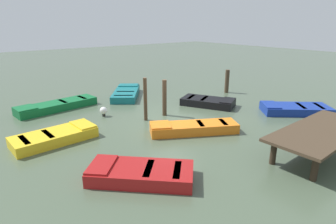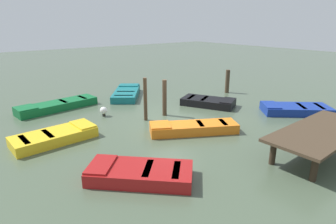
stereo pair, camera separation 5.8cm
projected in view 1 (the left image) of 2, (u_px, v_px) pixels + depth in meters
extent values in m
plane|color=#475642|center=(168.00, 119.00, 13.53)|extent=(80.00, 80.00, 0.00)
cube|color=#423323|center=(322.00, 131.00, 9.65)|extent=(4.80, 2.03, 0.10)
cylinder|color=#2E2318|center=(315.00, 168.00, 8.16)|extent=(0.20, 0.20, 0.85)
cylinder|color=#2E2318|center=(273.00, 152.00, 9.13)|extent=(0.20, 0.20, 0.85)
cylinder|color=#2E2318|center=(323.00, 126.00, 11.44)|extent=(0.20, 0.20, 0.85)
cube|color=gold|center=(55.00, 137.00, 10.90)|extent=(3.18, 1.55, 0.40)
cube|color=#4C3319|center=(54.00, 134.00, 10.86)|extent=(2.70, 1.22, 0.04)
cube|color=gold|center=(83.00, 124.00, 11.59)|extent=(0.76, 1.27, 0.06)
cube|color=#42301E|center=(48.00, 134.00, 10.70)|extent=(0.26, 1.07, 0.04)
cube|color=#42301E|center=(24.00, 140.00, 10.16)|extent=(0.26, 1.07, 0.04)
cube|color=black|center=(208.00, 102.00, 15.61)|extent=(2.54, 3.19, 0.40)
cube|color=gray|center=(208.00, 100.00, 15.57)|extent=(2.08, 2.67, 0.04)
cube|color=black|center=(228.00, 100.00, 15.10)|extent=(1.39, 1.13, 0.06)
cube|color=#776E5D|center=(204.00, 99.00, 15.64)|extent=(1.05, 0.67, 0.04)
cube|color=#776E5D|center=(191.00, 97.00, 15.96)|extent=(1.05, 0.67, 0.04)
cube|color=navy|center=(295.00, 109.00, 14.35)|extent=(3.48, 3.27, 0.40)
cube|color=silver|center=(296.00, 107.00, 14.31)|extent=(2.89, 2.70, 0.04)
cube|color=navy|center=(271.00, 105.00, 14.33)|extent=(1.41, 1.48, 0.06)
cube|color=#A4A49F|center=(301.00, 106.00, 14.28)|extent=(0.90, 1.00, 0.04)
cube|color=#A4A49F|center=(319.00, 106.00, 14.25)|extent=(0.90, 1.00, 0.04)
cube|color=#14666B|center=(126.00, 93.00, 17.49)|extent=(3.27, 3.67, 0.40)
cube|color=beige|center=(126.00, 91.00, 17.45)|extent=(2.70, 3.06, 0.04)
cube|color=#14666B|center=(129.00, 85.00, 18.74)|extent=(1.48, 1.39, 0.06)
cube|color=#9B9789|center=(125.00, 92.00, 17.18)|extent=(0.99, 0.82, 0.04)
cube|color=#9B9789|center=(123.00, 96.00, 16.26)|extent=(0.99, 0.82, 0.04)
cube|color=maroon|center=(141.00, 173.00, 8.27)|extent=(3.14, 3.10, 0.40)
cube|color=black|center=(141.00, 169.00, 8.23)|extent=(2.60, 2.57, 0.04)
cube|color=maroon|center=(102.00, 165.00, 8.32)|extent=(1.32, 1.33, 0.06)
cube|color=black|center=(149.00, 169.00, 8.19)|extent=(0.87, 0.89, 0.04)
cube|color=black|center=(177.00, 170.00, 8.11)|extent=(0.87, 0.89, 0.04)
cube|color=#0F602D|center=(57.00, 106.00, 14.93)|extent=(4.27, 1.65, 0.40)
cube|color=orange|center=(57.00, 103.00, 14.89)|extent=(3.62, 1.32, 0.04)
cube|color=#0F602D|center=(25.00, 108.00, 13.77)|extent=(1.03, 1.15, 0.06)
cube|color=#B06E1E|center=(63.00, 101.00, 15.08)|extent=(0.31, 0.93, 0.04)
cube|color=#B06E1E|center=(82.00, 98.00, 15.85)|extent=(0.31, 0.93, 0.04)
cube|color=orange|center=(194.00, 128.00, 11.82)|extent=(3.74, 2.69, 0.40)
cube|color=black|center=(194.00, 125.00, 11.77)|extent=(3.14, 2.23, 0.04)
cube|color=orange|center=(160.00, 125.00, 11.53)|extent=(1.16, 1.20, 0.06)
cube|color=black|center=(200.00, 124.00, 11.80)|extent=(0.56, 0.80, 0.04)
cube|color=black|center=(223.00, 122.00, 11.96)|extent=(0.56, 0.80, 0.04)
cylinder|color=#423323|center=(145.00, 99.00, 13.04)|extent=(0.18, 0.18, 2.06)
cylinder|color=#423323|center=(164.00, 98.00, 13.77)|extent=(0.22, 0.22, 1.82)
cylinder|color=#423323|center=(227.00, 81.00, 18.32)|extent=(0.27, 0.27, 1.52)
cylinder|color=#262626|center=(104.00, 115.00, 13.87)|extent=(0.16, 0.16, 0.12)
sphere|color=white|center=(103.00, 111.00, 13.80)|extent=(0.36, 0.36, 0.36)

